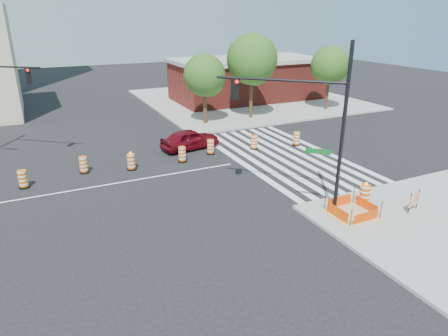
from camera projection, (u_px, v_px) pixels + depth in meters
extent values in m
plane|color=black|center=(122.00, 182.00, 23.06)|extent=(120.00, 120.00, 0.00)
cube|color=gray|center=(247.00, 99.00, 45.42)|extent=(22.00, 22.00, 0.15)
cube|color=silver|center=(241.00, 162.00, 26.19)|extent=(0.45, 13.50, 0.01)
cube|color=silver|center=(253.00, 160.00, 26.55)|extent=(0.45, 13.50, 0.01)
cube|color=silver|center=(265.00, 158.00, 26.91)|extent=(0.45, 13.50, 0.01)
cube|color=silver|center=(276.00, 156.00, 27.27)|extent=(0.45, 13.50, 0.01)
cube|color=silver|center=(287.00, 154.00, 27.63)|extent=(0.45, 13.50, 0.01)
cube|color=silver|center=(298.00, 153.00, 27.99)|extent=(0.45, 13.50, 0.01)
cube|color=silver|center=(308.00, 151.00, 28.36)|extent=(0.45, 13.50, 0.01)
cube|color=silver|center=(319.00, 149.00, 28.72)|extent=(0.45, 13.50, 0.01)
cube|color=silver|center=(122.00, 182.00, 23.05)|extent=(14.00, 0.12, 0.01)
cube|color=tan|center=(351.00, 214.00, 19.03)|extent=(2.20, 2.20, 0.05)
cube|color=#EA4204|center=(366.00, 217.00, 18.18)|extent=(1.44, 0.02, 0.55)
cube|color=#EA4204|center=(339.00, 202.00, 19.70)|extent=(1.44, 0.02, 0.55)
cube|color=#EA4204|center=(337.00, 213.00, 18.58)|extent=(0.02, 1.44, 0.55)
cube|color=#EA4204|center=(366.00, 205.00, 19.30)|extent=(0.02, 1.44, 0.55)
cylinder|color=black|center=(351.00, 218.00, 17.75)|extent=(0.04, 0.04, 0.90)
cylinder|color=black|center=(381.00, 210.00, 18.48)|extent=(0.04, 0.04, 0.90)
cylinder|color=black|center=(325.00, 202.00, 19.27)|extent=(0.04, 0.04, 0.90)
cylinder|color=black|center=(354.00, 195.00, 19.99)|extent=(0.04, 0.04, 0.90)
cube|color=maroon|center=(247.00, 81.00, 44.69)|extent=(16.00, 8.00, 4.20)
cube|color=gray|center=(248.00, 60.00, 43.87)|extent=(16.50, 8.50, 0.40)
imported|color=#5A0711|center=(190.00, 139.00, 28.55)|extent=(4.54, 2.49, 1.46)
cylinder|color=black|center=(343.00, 133.00, 17.86)|extent=(0.18, 0.18, 7.94)
cylinder|color=black|center=(279.00, 80.00, 17.95)|extent=(4.39, 4.20, 0.12)
cube|color=black|center=(235.00, 89.00, 18.73)|extent=(0.32, 0.28, 0.99)
sphere|color=#FF0C0C|center=(237.00, 82.00, 18.46)|extent=(0.18, 0.18, 0.18)
cube|color=#0C591E|center=(318.00, 151.00, 18.51)|extent=(0.89, 0.85, 0.25)
cube|color=black|center=(28.00, 76.00, 24.03)|extent=(0.31, 0.27, 0.96)
sphere|color=#FF0C0C|center=(28.00, 70.00, 23.76)|extent=(0.17, 0.17, 0.17)
cylinder|color=black|center=(363.00, 204.00, 19.94)|extent=(0.63, 0.63, 0.11)
cylinder|color=#EA5904|center=(365.00, 195.00, 19.75)|extent=(0.51, 0.51, 1.00)
sphere|color=#FF990C|center=(366.00, 184.00, 19.54)|extent=(0.17, 0.17, 0.17)
cube|color=#EA5904|center=(415.00, 197.00, 19.11)|extent=(0.87, 0.26, 0.29)
cube|color=#EA5904|center=(413.00, 203.00, 19.23)|extent=(0.87, 0.26, 0.23)
cylinder|color=black|center=(410.00, 203.00, 18.95)|extent=(0.04, 0.04, 1.05)
cylinder|color=black|center=(418.00, 199.00, 19.42)|extent=(0.04, 0.04, 1.05)
cylinder|color=#382314|center=(205.00, 103.00, 34.53)|extent=(0.34, 0.34, 3.80)
sphere|color=#234915|center=(205.00, 75.00, 33.68)|extent=(3.56, 3.56, 3.56)
sphere|color=#234915|center=(209.00, 81.00, 34.37)|extent=(2.61, 2.61, 2.61)
sphere|color=#234915|center=(201.00, 80.00, 33.45)|extent=(2.38, 2.38, 2.38)
cylinder|color=#382314|center=(251.00, 93.00, 36.23)|extent=(0.31, 0.31, 4.80)
sphere|color=#234915|center=(252.00, 59.00, 35.15)|extent=(4.50, 4.50, 4.50)
sphere|color=#234915|center=(255.00, 67.00, 35.86)|extent=(3.30, 3.30, 3.30)
sphere|color=#234915|center=(249.00, 65.00, 35.00)|extent=(3.00, 3.00, 3.00)
cylinder|color=#382314|center=(327.00, 91.00, 39.70)|extent=(0.28, 0.28, 3.96)
sphere|color=#234915|center=(330.00, 65.00, 38.81)|extent=(3.71, 3.71, 3.71)
sphere|color=#234915|center=(331.00, 71.00, 39.43)|extent=(2.72, 2.72, 2.72)
sphere|color=#234915|center=(328.00, 70.00, 38.65)|extent=(2.47, 2.47, 2.47)
cylinder|color=black|center=(25.00, 187.00, 22.32)|extent=(0.60, 0.60, 0.10)
cylinder|color=#EA5904|center=(23.00, 179.00, 22.14)|extent=(0.48, 0.48, 0.95)
cylinder|color=black|center=(85.00, 172.00, 24.44)|extent=(0.60, 0.60, 0.10)
cylinder|color=#EA5904|center=(84.00, 164.00, 24.26)|extent=(0.48, 0.48, 0.95)
cylinder|color=black|center=(132.00, 169.00, 24.93)|extent=(0.60, 0.60, 0.10)
cylinder|color=#EA5904|center=(131.00, 161.00, 24.75)|extent=(0.48, 0.48, 0.95)
sphere|color=#FF990C|center=(130.00, 153.00, 24.55)|extent=(0.16, 0.16, 0.16)
cylinder|color=black|center=(182.00, 161.00, 26.27)|extent=(0.60, 0.60, 0.10)
cylinder|color=#EA5904|center=(182.00, 154.00, 26.09)|extent=(0.48, 0.48, 0.95)
cylinder|color=black|center=(211.00, 153.00, 27.73)|extent=(0.60, 0.60, 0.10)
cylinder|color=#EA5904|center=(211.00, 146.00, 27.55)|extent=(0.48, 0.48, 0.95)
cylinder|color=black|center=(254.00, 148.00, 28.77)|extent=(0.60, 0.60, 0.10)
cylinder|color=#EA5904|center=(254.00, 142.00, 28.59)|extent=(0.48, 0.48, 0.95)
cylinder|color=black|center=(296.00, 145.00, 29.57)|extent=(0.60, 0.60, 0.10)
cylinder|color=#EA5904|center=(297.00, 138.00, 29.39)|extent=(0.48, 0.48, 0.95)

